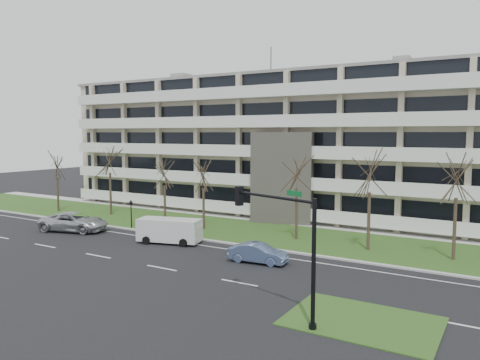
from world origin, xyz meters
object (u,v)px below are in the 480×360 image
Objects in this scene: white_van at (170,229)px; traffic_signal at (285,236)px; silver_pickup at (74,222)px; blue_sedan at (258,253)px; pedestrian_signal at (131,210)px.

white_van is 0.86× the size of traffic_signal.
silver_pickup is at bearing 178.93° from traffic_signal.
blue_sedan is 1.54× the size of pedestrian_signal.
silver_pickup is at bearing 169.49° from white_van.
white_van is at bearing -37.16° from pedestrian_signal.
pedestrian_signal reaches higher than white_van.
silver_pickup is 5.16m from pedestrian_signal.
traffic_signal reaches higher than white_van.
traffic_signal is (14.68, -9.39, 2.87)m from white_van.
traffic_signal is at bearing -124.50° from silver_pickup.
pedestrian_signal is at bearing -59.61° from silver_pickup.
silver_pickup is at bearing 81.98° from blue_sedan.
white_van is at bearing -101.17° from silver_pickup.
white_van is at bearing 165.07° from traffic_signal.
traffic_signal reaches higher than blue_sedan.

